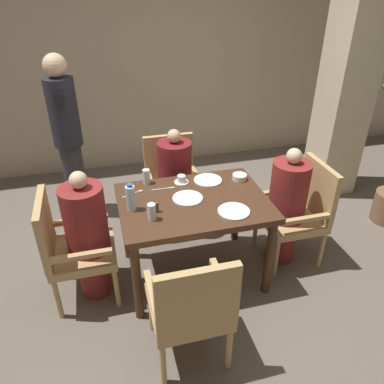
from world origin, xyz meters
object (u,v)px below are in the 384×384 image
(plate_main_left, at_px, (208,180))
(glass_tall_near, at_px, (152,212))
(chair_left_side, at_px, (70,246))
(plate_main_right, at_px, (234,211))
(diner_in_left_chair, at_px, (88,235))
(bowl_small, at_px, (240,177))
(water_bottle, at_px, (131,198))
(glass_tall_mid, at_px, (146,177))
(diner_in_far_chair, at_px, (175,181))
(chair_near_corner, at_px, (191,306))
(teacup_with_saucer, at_px, (181,180))
(chair_far_side, at_px, (172,180))
(standing_host, at_px, (67,134))
(chair_right_side, at_px, (300,209))
(plate_dessert_center, at_px, (188,198))
(diner_in_right_chair, at_px, (287,206))

(plate_main_left, bearing_deg, glass_tall_near, -141.16)
(chair_left_side, bearing_deg, plate_main_right, -11.03)
(diner_in_left_chair, bearing_deg, bowl_small, 9.88)
(water_bottle, xyz_separation_m, glass_tall_mid, (0.17, 0.37, -0.04))
(plate_main_left, xyz_separation_m, glass_tall_near, (-0.56, -0.45, 0.06))
(diner_in_left_chair, bearing_deg, diner_in_far_chair, 39.00)
(plate_main_right, bearing_deg, diner_in_left_chair, 167.56)
(glass_tall_near, bearing_deg, chair_near_corner, -78.99)
(diner_in_left_chair, height_order, teacup_with_saucer, diner_in_left_chair)
(chair_left_side, distance_m, chair_far_side, 1.27)
(standing_host, bearing_deg, chair_right_side, -33.98)
(diner_in_left_chair, height_order, plate_dessert_center, diner_in_left_chair)
(chair_left_side, height_order, plate_main_left, chair_left_side)
(chair_far_side, distance_m, glass_tall_mid, 0.63)
(diner_in_far_chair, xyz_separation_m, plate_main_right, (0.25, -0.91, 0.20))
(plate_main_left, bearing_deg, diner_in_right_chair, -23.41)
(bowl_small, height_order, glass_tall_near, glass_tall_near)
(standing_host, height_order, teacup_with_saucer, standing_host)
(standing_host, relative_size, plate_dessert_center, 6.94)
(plate_main_left, relative_size, plate_dessert_center, 1.00)
(glass_tall_near, relative_size, glass_tall_mid, 1.00)
(plate_main_left, bearing_deg, water_bottle, -157.63)
(teacup_with_saucer, distance_m, bowl_small, 0.50)
(chair_near_corner, relative_size, glass_tall_mid, 7.19)
(plate_dessert_center, xyz_separation_m, glass_tall_mid, (-0.27, 0.33, 0.06))
(bowl_small, relative_size, water_bottle, 0.56)
(standing_host, distance_m, plate_main_left, 1.56)
(standing_host, relative_size, plate_main_left, 6.94)
(standing_host, bearing_deg, glass_tall_mid, -55.49)
(diner_in_far_chair, height_order, glass_tall_mid, diner_in_far_chair)
(plate_dessert_center, distance_m, water_bottle, 0.46)
(water_bottle, bearing_deg, chair_near_corner, -72.68)
(diner_in_right_chair, bearing_deg, chair_right_side, -0.00)
(glass_tall_near, bearing_deg, plate_dessert_center, 33.21)
(diner_in_left_chair, xyz_separation_m, chair_right_side, (1.81, -0.00, -0.07))
(chair_near_corner, relative_size, plate_main_left, 3.82)
(standing_host, xyz_separation_m, plate_main_left, (1.16, -1.03, -0.14))
(chair_far_side, height_order, standing_host, standing_host)
(diner_in_far_chair, distance_m, standing_host, 1.19)
(diner_in_right_chair, distance_m, standing_host, 2.24)
(chair_right_side, xyz_separation_m, diner_in_right_chair, (-0.14, 0.00, 0.06))
(water_bottle, bearing_deg, chair_left_side, 178.85)
(plate_main_left, distance_m, water_bottle, 0.75)
(chair_far_side, relative_size, glass_tall_mid, 7.19)
(glass_tall_mid, bearing_deg, water_bottle, -114.84)
(plate_main_left, distance_m, glass_tall_mid, 0.53)
(chair_near_corner, bearing_deg, diner_in_left_chair, 126.27)
(teacup_with_saucer, bearing_deg, water_bottle, -146.04)
(diner_in_far_chair, relative_size, plate_dessert_center, 4.51)
(diner_in_left_chair, bearing_deg, chair_far_side, 44.44)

